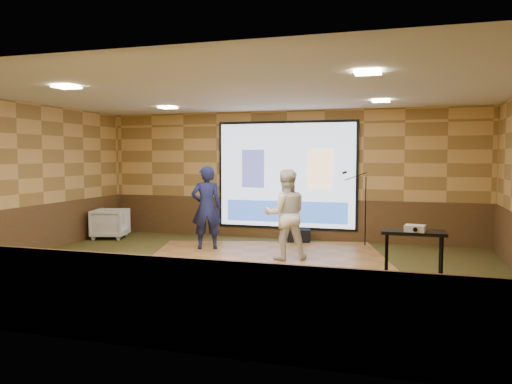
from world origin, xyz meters
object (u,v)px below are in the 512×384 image
(projector, at_px, (415,228))
(banquet_chair, at_px, (110,224))
(player_left, at_px, (207,207))
(player_right, at_px, (286,214))
(av_table, at_px, (413,251))
(mic_stand, at_px, (363,224))
(projector_screen, at_px, (286,176))
(duffel_bag, at_px, (299,236))
(dance_floor, at_px, (267,257))

(projector, height_order, banquet_chair, projector)
(player_left, bearing_deg, player_right, 137.97)
(av_table, relative_size, banquet_chair, 1.17)
(player_right, height_order, projector, player_right)
(av_table, bearing_deg, banquet_chair, 156.28)
(av_table, relative_size, mic_stand, 0.56)
(projector_screen, relative_size, player_left, 1.94)
(player_right, height_order, duffel_bag, player_right)
(dance_floor, relative_size, player_left, 2.59)
(av_table, distance_m, projector, 0.34)
(banquet_chair, bearing_deg, projector, -129.30)
(projector, bearing_deg, player_left, 158.69)
(dance_floor, distance_m, mic_stand, 2.44)
(projector_screen, bearing_deg, dance_floor, -85.78)
(projector_screen, xyz_separation_m, banquet_chair, (-4.00, -1.11, -1.12))
(mic_stand, distance_m, banquet_chair, 5.84)
(projector, bearing_deg, dance_floor, 152.41)
(player_left, height_order, banquet_chair, player_left)
(projector, distance_m, banquet_chair, 7.50)
(dance_floor, height_order, mic_stand, mic_stand)
(player_right, bearing_deg, av_table, 120.08)
(dance_floor, relative_size, mic_stand, 2.72)
(mic_stand, bearing_deg, banquet_chair, -159.35)
(projector_screen, bearing_deg, mic_stand, -15.53)
(dance_floor, distance_m, duffel_bag, 1.83)
(projector_screen, height_order, av_table, projector_screen)
(player_right, relative_size, banquet_chair, 2.15)
(player_left, bearing_deg, mic_stand, 178.97)
(banquet_chair, height_order, duffel_bag, banquet_chair)
(projector_screen, bearing_deg, player_left, -124.05)
(dance_floor, bearing_deg, projector_screen, 94.22)
(projector, bearing_deg, banquet_chair, 164.46)
(dance_floor, distance_m, banquet_chair, 4.33)
(dance_floor, relative_size, player_right, 2.66)
(player_right, relative_size, av_table, 1.84)
(mic_stand, bearing_deg, projector, -60.06)
(player_right, distance_m, mic_stand, 2.30)
(player_left, relative_size, player_right, 1.03)
(player_right, height_order, av_table, player_right)
(projector_screen, height_order, player_left, projector_screen)
(projector, height_order, duffel_bag, projector)
(av_table, distance_m, duffel_bag, 4.40)
(projector, relative_size, mic_stand, 0.17)
(dance_floor, xyz_separation_m, projector, (2.65, -1.95, 0.94))
(projector, bearing_deg, player_right, 150.31)
(projector_screen, xyz_separation_m, av_table, (2.80, -4.10, -0.85))
(player_left, bearing_deg, av_table, 126.13)
(player_left, height_order, mic_stand, player_left)
(av_table, height_order, banquet_chair, av_table)
(player_left, distance_m, projector, 4.69)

